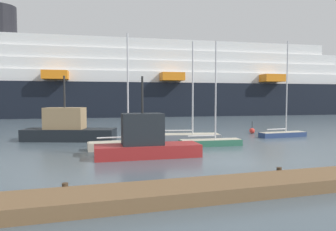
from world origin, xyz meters
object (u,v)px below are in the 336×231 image
(sailboat_0, at_px, (187,136))
(sailboat_3, at_px, (211,141))
(cruise_ship, at_px, (113,83))
(sailboat_1, at_px, (283,132))
(fishing_boat_1, at_px, (68,129))
(sailboat_2, at_px, (123,143))
(channel_buoy_0, at_px, (252,131))
(fishing_boat_0, at_px, (146,141))

(sailboat_0, relative_size, sailboat_3, 1.05)
(cruise_ship, bearing_deg, sailboat_1, -71.02)
(fishing_boat_1, bearing_deg, sailboat_0, 178.80)
(sailboat_2, bearing_deg, channel_buoy_0, 21.94)
(sailboat_3, bearing_deg, channel_buoy_0, 45.15)
(sailboat_1, distance_m, fishing_boat_0, 17.04)
(fishing_boat_1, bearing_deg, sailboat_1, -171.52)
(sailboat_3, height_order, fishing_boat_0, sailboat_3)
(sailboat_3, distance_m, fishing_boat_0, 7.07)
(fishing_boat_0, bearing_deg, fishing_boat_1, -59.74)
(sailboat_2, distance_m, channel_buoy_0, 16.71)
(fishing_boat_0, xyz_separation_m, cruise_ship, (3.52, 51.22, 6.30))
(sailboat_3, xyz_separation_m, channel_buoy_0, (8.13, 6.94, -0.12))
(sailboat_0, bearing_deg, sailboat_3, -61.86)
(sailboat_0, xyz_separation_m, sailboat_1, (10.39, 0.24, 0.01))
(channel_buoy_0, bearing_deg, fishing_boat_0, -144.55)
(fishing_boat_0, relative_size, channel_buoy_0, 5.27)
(sailboat_1, relative_size, fishing_boat_1, 1.10)
(sailboat_2, height_order, sailboat_3, sailboat_2)
(fishing_boat_1, distance_m, cruise_ship, 42.65)
(sailboat_0, bearing_deg, channel_buoy_0, 34.45)
(sailboat_0, relative_size, cruise_ship, 0.07)
(sailboat_1, xyz_separation_m, fishing_boat_0, (-15.70, -6.61, 0.59))
(sailboat_1, xyz_separation_m, sailboat_3, (-9.46, -3.32, -0.04))
(sailboat_2, bearing_deg, sailboat_1, 8.82)
(sailboat_2, relative_size, sailboat_3, 1.03)
(sailboat_0, relative_size, channel_buoy_0, 6.70)
(cruise_ship, bearing_deg, fishing_boat_1, -98.27)
(sailboat_1, distance_m, sailboat_2, 16.96)
(sailboat_2, relative_size, fishing_boat_0, 1.25)
(sailboat_1, height_order, sailboat_3, sailboat_1)
(sailboat_1, bearing_deg, channel_buoy_0, 108.29)
(sailboat_1, bearing_deg, fishing_boat_0, -159.14)
(fishing_boat_1, bearing_deg, cruise_ship, -84.46)
(sailboat_0, xyz_separation_m, channel_buoy_0, (9.06, 3.86, -0.14))
(sailboat_3, relative_size, fishing_boat_1, 0.99)
(sailboat_0, distance_m, cruise_ship, 45.41)
(sailboat_0, bearing_deg, fishing_boat_0, -118.44)
(fishing_boat_0, height_order, fishing_boat_1, fishing_boat_1)
(channel_buoy_0, distance_m, cruise_ship, 42.98)
(sailboat_3, height_order, channel_buoy_0, sailboat_3)
(sailboat_1, relative_size, channel_buoy_0, 7.15)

